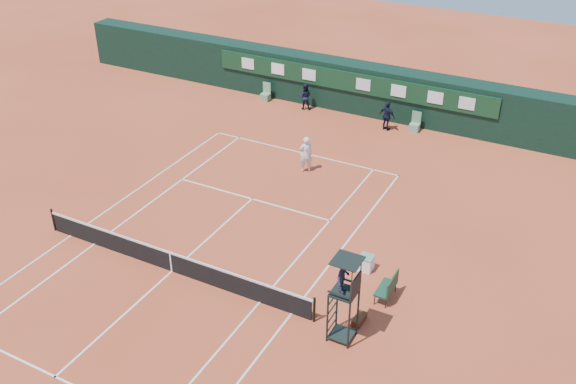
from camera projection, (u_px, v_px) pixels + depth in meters
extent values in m
plane|color=#C14E2D|center=(172.00, 271.00, 26.03)|extent=(90.00, 90.00, 0.00)
cube|color=silver|center=(303.00, 153.00, 35.08)|extent=(11.05, 0.08, 0.01)
cube|color=silver|center=(292.00, 313.00, 23.83)|extent=(0.08, 23.85, 0.01)
cube|color=silver|center=(71.00, 235.00, 28.23)|extent=(0.08, 23.85, 0.01)
cube|color=silver|center=(260.00, 302.00, 24.38)|extent=(0.08, 23.85, 0.01)
cube|color=white|center=(95.00, 244.00, 27.68)|extent=(0.08, 23.85, 0.01)
cube|color=white|center=(252.00, 199.00, 30.90)|extent=(8.31, 0.08, 0.01)
cube|color=white|center=(55.00, 377.00, 21.15)|extent=(8.31, 0.08, 0.01)
cube|color=white|center=(172.00, 271.00, 26.03)|extent=(0.08, 12.88, 0.01)
cube|color=silver|center=(302.00, 154.00, 34.97)|extent=(0.08, 0.30, 0.01)
cube|color=black|center=(171.00, 262.00, 25.80)|extent=(12.60, 0.04, 0.90)
cube|color=silver|center=(170.00, 253.00, 25.56)|extent=(12.80, 0.06, 0.08)
cube|color=white|center=(171.00, 262.00, 25.80)|extent=(0.06, 0.05, 0.92)
cylinder|color=black|center=(314.00, 310.00, 23.19)|extent=(0.10, 0.10, 1.10)
cylinder|color=black|center=(53.00, 220.00, 28.31)|extent=(0.10, 0.10, 1.10)
cube|color=black|center=(353.00, 86.00, 39.55)|extent=(40.00, 1.50, 3.00)
cube|color=#0E351C|center=(348.00, 81.00, 38.63)|extent=(18.00, 0.10, 1.20)
cube|color=white|center=(248.00, 64.00, 41.38)|extent=(0.90, 0.04, 0.70)
cube|color=white|center=(278.00, 69.00, 40.49)|extent=(0.90, 0.04, 0.70)
cube|color=white|center=(309.00, 75.00, 39.61)|extent=(0.90, 0.04, 0.70)
cube|color=silver|center=(363.00, 85.00, 38.17)|extent=(0.90, 0.04, 0.70)
cube|color=white|center=(398.00, 91.00, 37.29)|extent=(0.90, 0.04, 0.70)
cube|color=silver|center=(435.00, 98.00, 36.41)|extent=(0.90, 0.04, 0.70)
cube|color=silver|center=(467.00, 104.00, 35.69)|extent=(0.90, 0.04, 0.70)
cube|color=#609371|center=(265.00, 97.00, 41.41)|extent=(0.55, 0.50, 0.46)
cube|color=#61946A|center=(267.00, 88.00, 41.28)|extent=(0.55, 0.06, 0.70)
cube|color=#649972|center=(414.00, 127.00, 37.40)|extent=(0.55, 0.50, 0.46)
cube|color=#55825C|center=(417.00, 117.00, 37.28)|extent=(0.55, 0.06, 0.70)
cylinder|color=black|center=(327.00, 319.00, 22.10)|extent=(0.07, 0.07, 2.00)
cylinder|color=black|center=(337.00, 306.00, 22.71)|extent=(0.07, 0.07, 2.00)
cylinder|color=black|center=(349.00, 327.00, 21.78)|extent=(0.07, 0.07, 2.00)
cylinder|color=black|center=(358.00, 313.00, 22.39)|extent=(0.07, 0.07, 2.00)
cube|color=black|center=(344.00, 293.00, 21.71)|extent=(0.85, 0.85, 0.08)
cube|color=black|center=(356.00, 287.00, 21.34)|extent=(0.06, 0.85, 0.80)
cube|color=black|center=(339.00, 295.00, 21.28)|extent=(0.85, 0.05, 0.06)
cube|color=black|center=(349.00, 281.00, 21.92)|extent=(0.85, 0.05, 0.06)
cylinder|color=black|center=(352.00, 283.00, 20.81)|extent=(0.04, 0.04, 1.00)
cylinder|color=black|center=(361.00, 269.00, 21.42)|extent=(0.04, 0.04, 1.00)
cube|color=black|center=(347.00, 261.00, 21.00)|extent=(0.95, 0.95, 0.04)
cube|color=black|center=(342.00, 334.00, 22.67)|extent=(0.80, 0.80, 0.05)
cube|color=black|center=(332.00, 325.00, 22.71)|extent=(0.04, 0.80, 0.04)
cube|color=black|center=(332.00, 317.00, 22.50)|extent=(0.04, 0.80, 0.04)
cube|color=black|center=(332.00, 308.00, 22.30)|extent=(0.04, 0.80, 0.04)
cube|color=black|center=(333.00, 299.00, 22.10)|extent=(0.04, 0.80, 0.04)
imported|color=#1A1B34|center=(344.00, 276.00, 21.39)|extent=(0.47, 0.82, 1.28)
cube|color=#173A28|center=(386.00, 289.00, 24.38)|extent=(0.55, 1.20, 0.08)
cube|color=#183D26|center=(393.00, 283.00, 24.10)|extent=(0.06, 1.20, 0.60)
cylinder|color=black|center=(375.00, 300.00, 24.17)|extent=(0.04, 0.04, 0.41)
cylinder|color=black|center=(386.00, 304.00, 24.00)|extent=(0.04, 0.04, 0.41)
cylinder|color=black|center=(385.00, 284.00, 25.01)|extent=(0.04, 0.04, 0.41)
cylinder|color=black|center=(395.00, 287.00, 24.84)|extent=(0.04, 0.04, 0.41)
cube|color=black|center=(359.00, 319.00, 23.35)|extent=(0.35, 0.74, 0.27)
cube|color=white|center=(366.00, 263.00, 25.99)|extent=(0.55, 0.55, 0.60)
cube|color=#5E8F6A|center=(367.00, 257.00, 25.83)|extent=(0.57, 0.57, 0.05)
sphere|color=#D6E535|center=(246.00, 204.00, 30.44)|extent=(0.07, 0.07, 0.07)
imported|color=silver|center=(306.00, 154.00, 32.86)|extent=(0.84, 0.80, 1.94)
imported|color=black|center=(305.00, 96.00, 39.90)|extent=(0.96, 0.85, 1.67)
imported|color=black|center=(387.00, 116.00, 37.20)|extent=(1.11, 0.70, 1.77)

